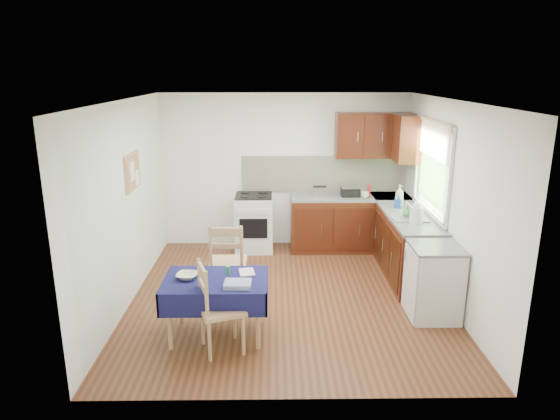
{
  "coord_description": "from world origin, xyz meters",
  "views": [
    {
      "loc": [
        -0.18,
        -5.94,
        2.84
      ],
      "look_at": [
        -0.1,
        0.1,
        1.14
      ],
      "focal_mm": 32.0,
      "sensor_mm": 36.0,
      "label": 1
    }
  ],
  "objects_px": {
    "dish_rack": "(410,218)",
    "kettle": "(416,213)",
    "chair_near": "(217,305)",
    "chair_far": "(228,260)",
    "dining_table": "(216,288)",
    "sandwich_press": "(350,191)",
    "toaster": "(319,192)"
  },
  "relations": [
    {
      "from": "chair_far",
      "to": "kettle",
      "type": "distance_m",
      "value": 2.53
    },
    {
      "from": "dish_rack",
      "to": "chair_far",
      "type": "bearing_deg",
      "value": 177.18
    },
    {
      "from": "sandwich_press",
      "to": "kettle",
      "type": "xyz_separation_m",
      "value": [
        0.65,
        -1.46,
        0.05
      ]
    },
    {
      "from": "chair_far",
      "to": "dish_rack",
      "type": "bearing_deg",
      "value": -166.52
    },
    {
      "from": "dining_table",
      "to": "chair_far",
      "type": "distance_m",
      "value": 0.87
    },
    {
      "from": "sandwich_press",
      "to": "dish_rack",
      "type": "xyz_separation_m",
      "value": [
        0.61,
        -1.3,
        -0.06
      ]
    },
    {
      "from": "chair_near",
      "to": "dish_rack",
      "type": "distance_m",
      "value": 3.02
    },
    {
      "from": "chair_near",
      "to": "sandwich_press",
      "type": "bearing_deg",
      "value": -49.59
    },
    {
      "from": "chair_near",
      "to": "sandwich_press",
      "type": "height_order",
      "value": "sandwich_press"
    },
    {
      "from": "toaster",
      "to": "chair_near",
      "type": "bearing_deg",
      "value": -124.36
    },
    {
      "from": "chair_near",
      "to": "toaster",
      "type": "height_order",
      "value": "toaster"
    },
    {
      "from": "chair_near",
      "to": "sandwich_press",
      "type": "xyz_separation_m",
      "value": [
        1.81,
        3.06,
        0.46
      ]
    },
    {
      "from": "sandwich_press",
      "to": "kettle",
      "type": "bearing_deg",
      "value": -54.04
    },
    {
      "from": "chair_near",
      "to": "dining_table",
      "type": "bearing_deg",
      "value": -11.09
    },
    {
      "from": "chair_far",
      "to": "sandwich_press",
      "type": "distance_m",
      "value": 2.64
    },
    {
      "from": "chair_near",
      "to": "toaster",
      "type": "xyz_separation_m",
      "value": [
        1.31,
        2.98,
        0.47
      ]
    },
    {
      "from": "chair_near",
      "to": "chair_far",
      "type": "bearing_deg",
      "value": -19.29
    },
    {
      "from": "chair_far",
      "to": "kettle",
      "type": "height_order",
      "value": "kettle"
    },
    {
      "from": "chair_far",
      "to": "kettle",
      "type": "bearing_deg",
      "value": -170.32
    },
    {
      "from": "toaster",
      "to": "dish_rack",
      "type": "bearing_deg",
      "value": -58.56
    },
    {
      "from": "toaster",
      "to": "kettle",
      "type": "xyz_separation_m",
      "value": [
        1.15,
        -1.39,
        0.04
      ]
    },
    {
      "from": "chair_far",
      "to": "chair_near",
      "type": "distance_m",
      "value": 1.17
    },
    {
      "from": "dining_table",
      "to": "toaster",
      "type": "bearing_deg",
      "value": 61.36
    },
    {
      "from": "dining_table",
      "to": "chair_far",
      "type": "bearing_deg",
      "value": 84.99
    },
    {
      "from": "toaster",
      "to": "kettle",
      "type": "height_order",
      "value": "kettle"
    },
    {
      "from": "chair_near",
      "to": "sandwich_press",
      "type": "relative_size",
      "value": 3.42
    },
    {
      "from": "chair_near",
      "to": "dish_rack",
      "type": "height_order",
      "value": "dish_rack"
    },
    {
      "from": "dish_rack",
      "to": "dining_table",
      "type": "bearing_deg",
      "value": -165.87
    },
    {
      "from": "chair_far",
      "to": "dining_table",
      "type": "bearing_deg",
      "value": 86.8
    },
    {
      "from": "dish_rack",
      "to": "kettle",
      "type": "height_order",
      "value": "kettle"
    },
    {
      "from": "dining_table",
      "to": "kettle",
      "type": "bearing_deg",
      "value": 25.4
    },
    {
      "from": "chair_far",
      "to": "toaster",
      "type": "xyz_separation_m",
      "value": [
        1.3,
        1.81,
        0.43
      ]
    }
  ]
}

